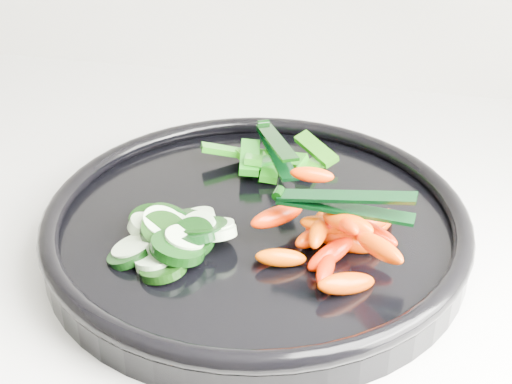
# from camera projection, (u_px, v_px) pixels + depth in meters

# --- Properties ---
(veggie_tray) EXTENTS (0.49, 0.49, 0.04)m
(veggie_tray) POSITION_uv_depth(u_px,v_px,m) (256.00, 225.00, 0.63)
(veggie_tray) COLOR black
(veggie_tray) RESTS_ON counter
(cucumber_pile) EXTENTS (0.11, 0.12, 0.04)m
(cucumber_pile) POSITION_uv_depth(u_px,v_px,m) (173.00, 234.00, 0.60)
(cucumber_pile) COLOR black
(cucumber_pile) RESTS_ON veggie_tray
(carrot_pile) EXTENTS (0.14, 0.14, 0.05)m
(carrot_pile) POSITION_uv_depth(u_px,v_px,m) (334.00, 234.00, 0.58)
(carrot_pile) COLOR #E43400
(carrot_pile) RESTS_ON veggie_tray
(pepper_pile) EXTENTS (0.14, 0.09, 0.03)m
(pepper_pile) POSITION_uv_depth(u_px,v_px,m) (271.00, 158.00, 0.71)
(pepper_pile) COLOR #0A6B0C
(pepper_pile) RESTS_ON veggie_tray
(tong_carrot) EXTENTS (0.11, 0.02, 0.02)m
(tong_carrot) POSITION_uv_depth(u_px,v_px,m) (341.00, 202.00, 0.56)
(tong_carrot) COLOR black
(tong_carrot) RESTS_ON carrot_pile
(tong_pepper) EXTENTS (0.06, 0.11, 0.02)m
(tong_pepper) POSITION_uv_depth(u_px,v_px,m) (275.00, 145.00, 0.70)
(tong_pepper) COLOR black
(tong_pepper) RESTS_ON pepper_pile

